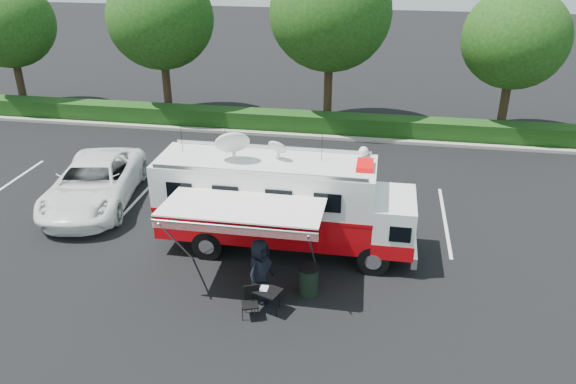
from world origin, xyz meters
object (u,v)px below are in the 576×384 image
Objects in this scene: trash_bin at (309,280)px; white_suv at (97,203)px; folding_table at (265,291)px; command_truck at (283,203)px.

white_suv is at bearing 153.55° from trash_bin.
white_suv is 10.12m from trash_bin.
white_suv is 9.73m from folding_table.
command_truck is 8.33m from white_suv.
folding_table is at bearing -88.23° from command_truck.
command_truck is 9.19× the size of trash_bin.
command_truck reaches higher than trash_bin.
command_truck is at bearing -25.16° from white_suv.
command_truck is 8.34× the size of folding_table.
white_suv reaches higher than folding_table.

